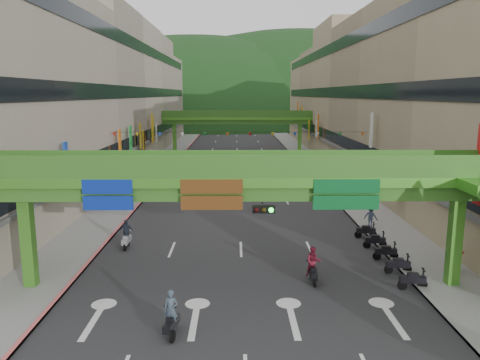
{
  "coord_description": "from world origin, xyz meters",
  "views": [
    {
      "loc": [
        -0.37,
        -17.1,
        9.98
      ],
      "look_at": [
        0.0,
        18.0,
        3.5
      ],
      "focal_mm": 35.0,
      "sensor_mm": 36.0,
      "label": 1
    }
  ],
  "objects_px": {
    "scooter_rider_mid": "(313,264)",
    "car_silver": "(216,165)",
    "pedestrian_red": "(457,257)",
    "overpass_near": "(262,192)",
    "scooter_rider_near": "(171,315)",
    "car_yellow": "(251,165)"
  },
  "relations": [
    {
      "from": "car_yellow",
      "to": "car_silver",
      "type": "bearing_deg",
      "value": 178.43
    },
    {
      "from": "scooter_rider_near",
      "to": "pedestrian_red",
      "type": "relative_size",
      "value": 1.13
    },
    {
      "from": "overpass_near",
      "to": "scooter_rider_mid",
      "type": "distance_m",
      "value": 5.2
    },
    {
      "from": "scooter_rider_mid",
      "to": "car_silver",
      "type": "relative_size",
      "value": 0.48
    },
    {
      "from": "overpass_near",
      "to": "car_yellow",
      "type": "bearing_deg",
      "value": 88.87
    },
    {
      "from": "overpass_near",
      "to": "pedestrian_red",
      "type": "distance_m",
      "value": 12.35
    },
    {
      "from": "car_silver",
      "to": "pedestrian_red",
      "type": "height_order",
      "value": "pedestrian_red"
    },
    {
      "from": "scooter_rider_near",
      "to": "overpass_near",
      "type": "bearing_deg",
      "value": 47.77
    },
    {
      "from": "scooter_rider_near",
      "to": "scooter_rider_mid",
      "type": "relative_size",
      "value": 1.01
    },
    {
      "from": "scooter_rider_mid",
      "to": "scooter_rider_near",
      "type": "bearing_deg",
      "value": -140.92
    },
    {
      "from": "car_yellow",
      "to": "overpass_near",
      "type": "bearing_deg",
      "value": -90.38
    },
    {
      "from": "overpass_near",
      "to": "pedestrian_red",
      "type": "bearing_deg",
      "value": 13.08
    },
    {
      "from": "overpass_near",
      "to": "car_silver",
      "type": "relative_size",
      "value": 6.8
    },
    {
      "from": "scooter_rider_mid",
      "to": "car_silver",
      "type": "height_order",
      "value": "scooter_rider_mid"
    },
    {
      "from": "scooter_rider_near",
      "to": "scooter_rider_mid",
      "type": "distance_m",
      "value": 8.8
    },
    {
      "from": "scooter_rider_near",
      "to": "car_yellow",
      "type": "relative_size",
      "value": 0.48
    },
    {
      "from": "scooter_rider_mid",
      "to": "pedestrian_red",
      "type": "height_order",
      "value": "scooter_rider_mid"
    },
    {
      "from": "scooter_rider_near",
      "to": "car_silver",
      "type": "height_order",
      "value": "scooter_rider_near"
    },
    {
      "from": "car_silver",
      "to": "pedestrian_red",
      "type": "relative_size",
      "value": 2.32
    },
    {
      "from": "pedestrian_red",
      "to": "car_yellow",
      "type": "bearing_deg",
      "value": 93.46
    },
    {
      "from": "scooter_rider_near",
      "to": "car_yellow",
      "type": "bearing_deg",
      "value": 83.72
    },
    {
      "from": "scooter_rider_near",
      "to": "pedestrian_red",
      "type": "bearing_deg",
      "value": 24.66
    }
  ]
}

